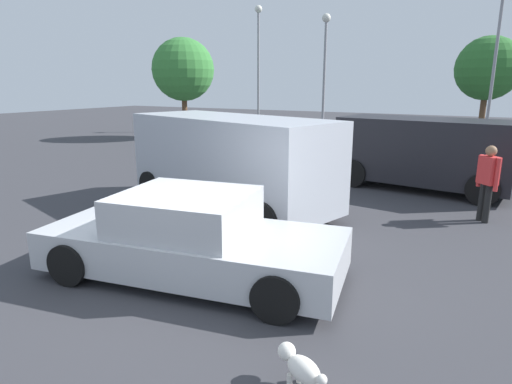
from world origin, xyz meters
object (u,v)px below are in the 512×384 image
at_px(sedan_foreground, 191,239).
at_px(light_post_far, 497,42).
at_px(van_white, 231,160).
at_px(suv_dark, 425,151).
at_px(dog, 300,367).
at_px(light_post_near, 258,49).
at_px(pedestrian, 488,177).
at_px(light_post_mid, 325,56).

xyz_separation_m(sedan_foreground, light_post_far, (3.51, 18.14, 4.13)).
bearing_deg(van_white, suv_dark, 66.66).
relative_size(suv_dark, light_post_far, 0.68).
relative_size(dog, light_post_near, 0.08).
distance_m(dog, light_post_far, 20.25).
bearing_deg(dog, pedestrian, -77.29).
relative_size(sedan_foreground, light_post_mid, 0.76).
distance_m(sedan_foreground, suv_dark, 8.10).
height_order(pedestrian, light_post_mid, light_post_mid).
height_order(sedan_foreground, dog, sedan_foreground).
relative_size(sedan_foreground, van_white, 0.86).
bearing_deg(light_post_far, suv_dark, -96.99).
bearing_deg(sedan_foreground, pedestrian, 43.58).
bearing_deg(pedestrian, van_white, 156.11).
bearing_deg(sedan_foreground, light_post_far, 69.15).
relative_size(pedestrian, light_post_far, 0.23).
bearing_deg(light_post_far, light_post_near, 174.88).
height_order(dog, light_post_far, light_post_far).
xyz_separation_m(sedan_foreground, light_post_mid, (-4.23, 17.06, 3.71)).
xyz_separation_m(sedan_foreground, pedestrian, (3.86, 5.22, 0.38)).
xyz_separation_m(sedan_foreground, suv_dark, (2.24, 7.77, 0.48)).
distance_m(suv_dark, pedestrian, 3.02).
bearing_deg(light_post_near, light_post_mid, -23.56).
bearing_deg(dog, light_post_mid, -46.10).
xyz_separation_m(sedan_foreground, light_post_near, (-9.36, 19.29, 4.36)).
relative_size(light_post_near, light_post_far, 1.06).
relative_size(suv_dark, light_post_mid, 0.75).
height_order(light_post_near, light_post_far, light_post_near).
height_order(dog, light_post_mid, light_post_mid).
xyz_separation_m(van_white, suv_dark, (3.64, 4.37, -0.10)).
relative_size(pedestrian, light_post_near, 0.22).
distance_m(sedan_foreground, light_post_mid, 17.96).
height_order(sedan_foreground, van_white, van_white).
distance_m(van_white, pedestrian, 5.57).
xyz_separation_m(dog, light_post_mid, (-6.73, 18.64, 4.07)).
xyz_separation_m(dog, van_white, (-3.90, 4.98, 0.93)).
xyz_separation_m(van_white, light_post_mid, (-2.83, 13.66, 3.14)).
bearing_deg(suv_dark, dog, -81.31).
distance_m(sedan_foreground, van_white, 3.72).
xyz_separation_m(dog, suv_dark, (-0.26, 9.35, 0.83)).
distance_m(dog, light_post_near, 24.46).
bearing_deg(light_post_near, sedan_foreground, -64.13).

